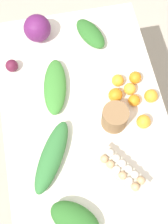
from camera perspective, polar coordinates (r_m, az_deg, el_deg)
ground_plane at (r=2.46m, az=-0.00°, el=-7.09°), size 8.00×8.00×0.00m
dining_table at (r=1.82m, az=-0.00°, el=-1.43°), size 1.42×0.91×0.77m
cabbage_purple at (r=1.94m, az=-8.55°, el=14.91°), size 0.16×0.16×0.16m
egg_carton at (r=1.60m, az=6.92°, el=-10.59°), size 0.29×0.24×0.09m
paper_bag at (r=1.65m, az=5.64°, el=-1.01°), size 0.14×0.14×0.14m
greens_bunch_chard at (r=1.95m, az=1.18°, el=14.13°), size 0.27×0.21×0.08m
greens_bunch_beet_tops at (r=1.62m, az=-5.91°, el=-8.09°), size 0.40×0.29×0.09m
greens_bunch_kale at (r=1.77m, az=-5.32°, el=4.68°), size 0.36×0.18×0.07m
greens_bunch_dandelion at (r=1.55m, az=-1.66°, el=-19.08°), size 0.27×0.29×0.10m
beet_root at (r=1.87m, az=-13.07°, el=8.25°), size 0.07×0.07×0.07m
orange_0 at (r=1.77m, az=8.37°, el=4.19°), size 0.07×0.07×0.07m
orange_1 at (r=1.75m, az=9.15°, el=2.11°), size 0.07×0.07×0.07m
orange_2 at (r=1.70m, az=10.84°, el=-1.73°), size 0.08×0.08×0.08m
orange_3 at (r=1.77m, az=12.15°, el=2.89°), size 0.08×0.08×0.08m
orange_4 at (r=1.74m, az=5.76°, el=3.09°), size 0.08×0.08×0.08m
orange_5 at (r=1.81m, az=9.35°, el=6.23°), size 0.07×0.07×0.07m
orange_6 at (r=1.79m, az=6.20°, el=5.76°), size 0.07×0.07×0.07m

